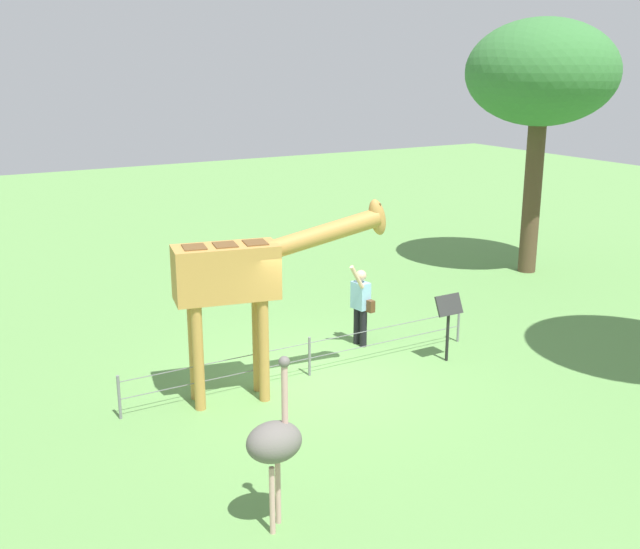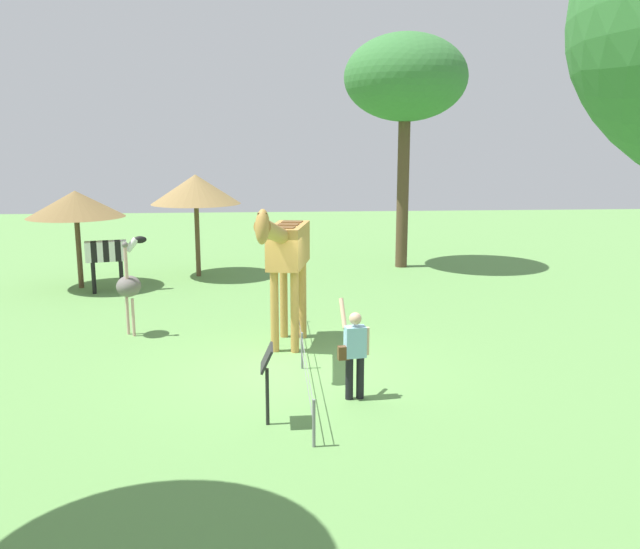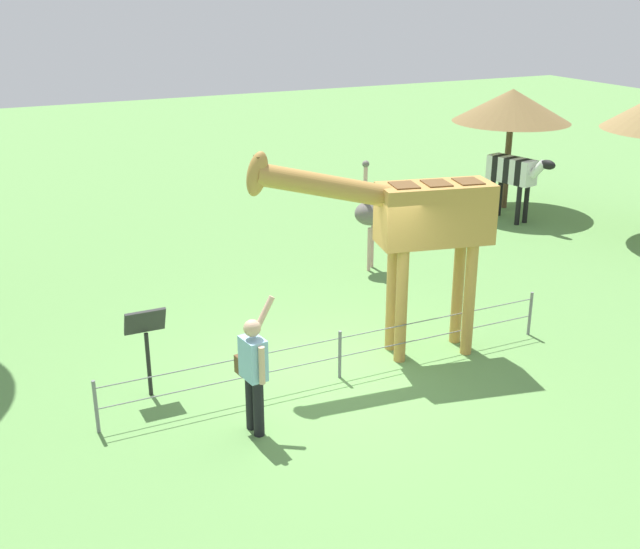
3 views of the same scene
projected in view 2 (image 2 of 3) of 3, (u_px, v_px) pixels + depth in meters
ground_plane at (296, 369)px, 13.39m from camera, size 60.00×60.00×0.00m
giraffe at (286, 252)px, 14.29m from camera, size 3.73×1.22×3.35m
visitor at (354, 350)px, 11.67m from camera, size 0.55×0.58×1.77m
zebra at (109, 254)px, 20.00m from camera, size 0.72×1.82×1.66m
ostrich at (129, 286)px, 15.46m from camera, size 0.70×0.56×2.25m
shade_hut_near at (196, 190)px, 21.98m from camera, size 2.96×2.96×3.41m
shade_hut_far at (76, 204)px, 20.24m from camera, size 2.93×2.93×3.02m
tree_west at (406, 79)px, 22.92m from camera, size 4.27×4.27×8.14m
info_sign at (267, 369)px, 10.57m from camera, size 0.56×0.21×1.32m
wire_fence at (302, 349)px, 13.32m from camera, size 7.05×0.05×0.75m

